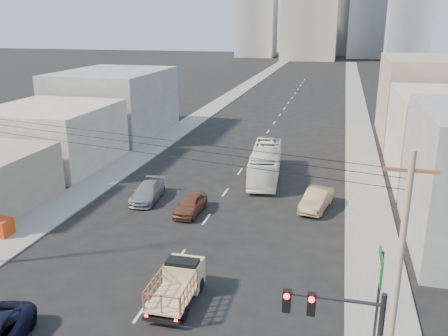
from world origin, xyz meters
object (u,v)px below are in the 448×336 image
at_px(sedan_grey, 147,192).
at_px(green_sign, 379,279).
at_px(sedan_tan, 316,199).
at_px(flatbed_pickup, 178,282).
at_px(city_bus, 265,163).
at_px(utility_pole, 398,279).
at_px(sedan_brown, 190,204).

relative_size(sedan_grey, green_sign, 0.97).
xyz_separation_m(sedan_tan, sedan_grey, (-13.54, -1.39, -0.08)).
xyz_separation_m(flatbed_pickup, city_bus, (1.21, 21.33, 0.37)).
height_order(flatbed_pickup, green_sign, green_sign).
bearing_deg(utility_pole, flatbed_pickup, 156.26).
bearing_deg(city_bus, flatbed_pickup, -98.33).
distance_m(sedan_grey, green_sign, 22.93).
height_order(sedan_tan, sedan_grey, sedan_tan).
height_order(green_sign, utility_pole, utility_pole).
xyz_separation_m(sedan_tan, green_sign, (3.38, -16.57, 2.96)).
xyz_separation_m(sedan_brown, sedan_grey, (-4.26, 1.80, -0.02)).
relative_size(sedan_tan, utility_pole, 0.47).
bearing_deg(sedan_brown, sedan_tan, 21.27).
xyz_separation_m(green_sign, utility_pole, (0.34, -2.50, 1.44)).
xyz_separation_m(sedan_brown, sedan_tan, (9.28, 3.19, 0.06)).
xyz_separation_m(city_bus, green_sign, (8.48, -23.24, 2.27)).
bearing_deg(flatbed_pickup, green_sign, -11.14).
relative_size(city_bus, utility_pole, 1.05).
relative_size(city_bus, sedan_tan, 2.23).
height_order(flatbed_pickup, sedan_grey, flatbed_pickup).
relative_size(flatbed_pickup, sedan_brown, 1.05).
bearing_deg(utility_pole, sedan_brown, 129.30).
relative_size(flatbed_pickup, sedan_tan, 0.93).
distance_m(city_bus, utility_pole, 27.46).
relative_size(flatbed_pickup, city_bus, 0.42).
distance_m(flatbed_pickup, utility_pole, 11.69).
distance_m(sedan_tan, utility_pole, 19.92).
distance_m(flatbed_pickup, sedan_brown, 11.85).
height_order(flatbed_pickup, sedan_tan, flatbed_pickup).
height_order(city_bus, utility_pole, utility_pole).
distance_m(flatbed_pickup, sedan_grey, 15.12).
bearing_deg(city_bus, green_sign, -75.04).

